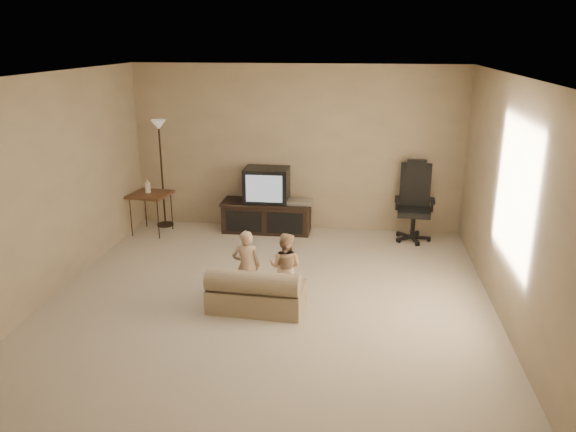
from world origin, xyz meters
The scene contains 9 objects.
floor centered at (0.00, 0.00, 0.00)m, with size 5.50×5.50×0.00m, color beige.
room_shell centered at (0.00, 0.00, 1.52)m, with size 5.50×5.50×5.50m.
tv_stand centered at (-0.42, 2.49, 0.41)m, with size 1.39×0.52×0.99m.
office_chair centered at (1.77, 2.42, 0.42)m, with size 0.58×0.61×1.17m.
side_table centered at (-2.15, 2.20, 0.60)m, with size 0.62×0.62×0.84m.
floor_lamp centered at (-2.08, 2.55, 1.22)m, with size 0.26×0.26×1.67m.
child_sofa centered at (-0.11, -0.12, 0.20)m, with size 1.06×0.64×0.50m.
toddler_left centered at (-0.25, 0.07, 0.42)m, with size 0.31×0.23×0.85m, color tan.
toddler_right centered at (0.18, 0.17, 0.40)m, with size 0.39×0.21×0.80m, color tan.
Camera 1 is at (0.96, -5.60, 2.86)m, focal length 35.00 mm.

